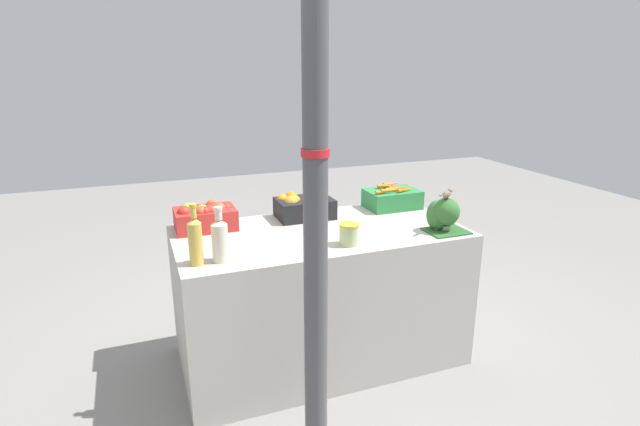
{
  "coord_description": "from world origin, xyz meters",
  "views": [
    {
      "loc": [
        -0.92,
        -2.42,
        1.67
      ],
      "look_at": [
        0.0,
        0.0,
        0.88
      ],
      "focal_mm": 28.0,
      "sensor_mm": 36.0,
      "label": 1
    }
  ],
  "objects_px": {
    "broccoli_pile": "(444,214)",
    "juice_bottle_cloudy": "(220,239)",
    "orange_crate": "(303,207)",
    "sparrow_bird": "(447,194)",
    "carrot_crate": "(392,198)",
    "support_pole": "(315,152)",
    "juice_bottle_golden": "(195,240)",
    "pickle_jar": "(349,234)",
    "apple_crate": "(206,216)"
  },
  "relations": [
    {
      "from": "broccoli_pile",
      "to": "juice_bottle_cloudy",
      "type": "xyz_separation_m",
      "value": [
        -1.21,
        0.0,
        0.01
      ]
    },
    {
      "from": "broccoli_pile",
      "to": "orange_crate",
      "type": "bearing_deg",
      "value": 141.52
    },
    {
      "from": "orange_crate",
      "to": "sparrow_bird",
      "type": "height_order",
      "value": "sparrow_bird"
    },
    {
      "from": "orange_crate",
      "to": "carrot_crate",
      "type": "relative_size",
      "value": 1.0
    },
    {
      "from": "carrot_crate",
      "to": "sparrow_bird",
      "type": "bearing_deg",
      "value": -86.1
    },
    {
      "from": "carrot_crate",
      "to": "broccoli_pile",
      "type": "distance_m",
      "value": 0.5
    },
    {
      "from": "orange_crate",
      "to": "broccoli_pile",
      "type": "xyz_separation_m",
      "value": [
        0.63,
        -0.5,
        0.03
      ]
    },
    {
      "from": "juice_bottle_cloudy",
      "to": "support_pole",
      "type": "bearing_deg",
      "value": -57.85
    },
    {
      "from": "support_pole",
      "to": "juice_bottle_golden",
      "type": "xyz_separation_m",
      "value": [
        -0.4,
        0.47,
        -0.45
      ]
    },
    {
      "from": "orange_crate",
      "to": "sparrow_bird",
      "type": "xyz_separation_m",
      "value": [
        0.63,
        -0.52,
        0.15
      ]
    },
    {
      "from": "broccoli_pile",
      "to": "juice_bottle_golden",
      "type": "distance_m",
      "value": 1.32
    },
    {
      "from": "orange_crate",
      "to": "carrot_crate",
      "type": "bearing_deg",
      "value": -0.35
    },
    {
      "from": "orange_crate",
      "to": "juice_bottle_golden",
      "type": "bearing_deg",
      "value": -143.64
    },
    {
      "from": "orange_crate",
      "to": "sparrow_bird",
      "type": "bearing_deg",
      "value": -39.49
    },
    {
      "from": "support_pole",
      "to": "orange_crate",
      "type": "distance_m",
      "value": 1.13
    },
    {
      "from": "carrot_crate",
      "to": "broccoli_pile",
      "type": "height_order",
      "value": "broccoli_pile"
    },
    {
      "from": "carrot_crate",
      "to": "juice_bottle_cloudy",
      "type": "xyz_separation_m",
      "value": [
        -1.17,
        -0.5,
        0.05
      ]
    },
    {
      "from": "juice_bottle_cloudy",
      "to": "pickle_jar",
      "type": "distance_m",
      "value": 0.65
    },
    {
      "from": "orange_crate",
      "to": "broccoli_pile",
      "type": "height_order",
      "value": "broccoli_pile"
    },
    {
      "from": "broccoli_pile",
      "to": "juice_bottle_cloudy",
      "type": "distance_m",
      "value": 1.21
    },
    {
      "from": "apple_crate",
      "to": "juice_bottle_golden",
      "type": "height_order",
      "value": "juice_bottle_golden"
    },
    {
      "from": "broccoli_pile",
      "to": "sparrow_bird",
      "type": "xyz_separation_m",
      "value": [
        -0.0,
        -0.02,
        0.12
      ]
    },
    {
      "from": "carrot_crate",
      "to": "juice_bottle_cloudy",
      "type": "bearing_deg",
      "value": -156.89
    },
    {
      "from": "pickle_jar",
      "to": "carrot_crate",
      "type": "bearing_deg",
      "value": 44.05
    },
    {
      "from": "apple_crate",
      "to": "juice_bottle_golden",
      "type": "relative_size",
      "value": 1.13
    },
    {
      "from": "support_pole",
      "to": "pickle_jar",
      "type": "relative_size",
      "value": 24.3
    },
    {
      "from": "apple_crate",
      "to": "pickle_jar",
      "type": "relative_size",
      "value": 2.93
    },
    {
      "from": "carrot_crate",
      "to": "juice_bottle_golden",
      "type": "xyz_separation_m",
      "value": [
        -1.28,
        -0.5,
        0.06
      ]
    },
    {
      "from": "support_pole",
      "to": "carrot_crate",
      "type": "distance_m",
      "value": 1.4
    },
    {
      "from": "apple_crate",
      "to": "sparrow_bird",
      "type": "relative_size",
      "value": 2.67
    },
    {
      "from": "apple_crate",
      "to": "carrot_crate",
      "type": "height_order",
      "value": "apple_crate"
    },
    {
      "from": "juice_bottle_golden",
      "to": "juice_bottle_cloudy",
      "type": "distance_m",
      "value": 0.11
    },
    {
      "from": "carrot_crate",
      "to": "juice_bottle_cloudy",
      "type": "relative_size",
      "value": 1.24
    },
    {
      "from": "juice_bottle_cloudy",
      "to": "sparrow_bird",
      "type": "height_order",
      "value": "juice_bottle_cloudy"
    },
    {
      "from": "broccoli_pile",
      "to": "juice_bottle_golden",
      "type": "bearing_deg",
      "value": 179.98
    },
    {
      "from": "broccoli_pile",
      "to": "pickle_jar",
      "type": "relative_size",
      "value": 1.98
    },
    {
      "from": "sparrow_bird",
      "to": "apple_crate",
      "type": "bearing_deg",
      "value": 125.53
    },
    {
      "from": "juice_bottle_golden",
      "to": "pickle_jar",
      "type": "distance_m",
      "value": 0.76
    },
    {
      "from": "apple_crate",
      "to": "juice_bottle_golden",
      "type": "bearing_deg",
      "value": -103.4
    },
    {
      "from": "broccoli_pile",
      "to": "pickle_jar",
      "type": "height_order",
      "value": "broccoli_pile"
    },
    {
      "from": "apple_crate",
      "to": "broccoli_pile",
      "type": "xyz_separation_m",
      "value": [
        1.2,
        -0.5,
        0.02
      ]
    },
    {
      "from": "support_pole",
      "to": "juice_bottle_cloudy",
      "type": "xyz_separation_m",
      "value": [
        -0.29,
        0.47,
        -0.46
      ]
    },
    {
      "from": "juice_bottle_cloudy",
      "to": "pickle_jar",
      "type": "height_order",
      "value": "juice_bottle_cloudy"
    },
    {
      "from": "apple_crate",
      "to": "carrot_crate",
      "type": "xyz_separation_m",
      "value": [
        1.16,
        0.0,
        -0.01
      ]
    },
    {
      "from": "apple_crate",
      "to": "pickle_jar",
      "type": "height_order",
      "value": "apple_crate"
    },
    {
      "from": "support_pole",
      "to": "juice_bottle_golden",
      "type": "bearing_deg",
      "value": 130.78
    },
    {
      "from": "juice_bottle_cloudy",
      "to": "pickle_jar",
      "type": "relative_size",
      "value": 2.36
    },
    {
      "from": "orange_crate",
      "to": "pickle_jar",
      "type": "bearing_deg",
      "value": -82.41
    },
    {
      "from": "juice_bottle_golden",
      "to": "support_pole",
      "type": "bearing_deg",
      "value": -49.22
    },
    {
      "from": "pickle_jar",
      "to": "support_pole",
      "type": "bearing_deg",
      "value": -127.36
    }
  ]
}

